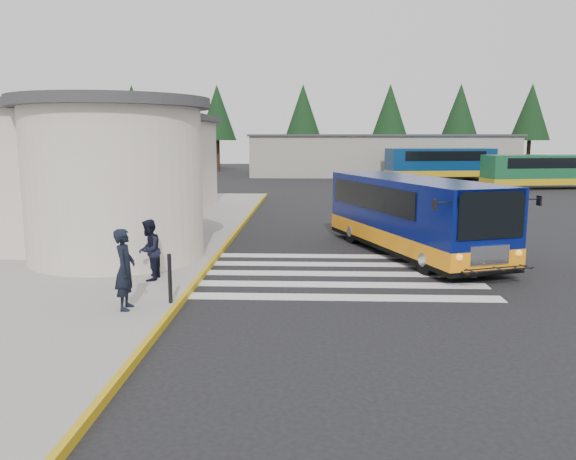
{
  "coord_description": "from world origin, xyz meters",
  "views": [
    {
      "loc": [
        -1.1,
        -16.24,
        3.76
      ],
      "look_at": [
        -1.73,
        -0.5,
        1.2
      ],
      "focal_mm": 35.0,
      "sensor_mm": 36.0,
      "label": 1
    }
  ],
  "objects_px": {
    "transit_bus": "(411,218)",
    "far_bus_b": "(540,170)",
    "bollard": "(170,278)",
    "pedestrian_b": "(149,250)",
    "far_bus_a": "(440,162)",
    "pedestrian_a": "(125,269)"
  },
  "relations": [
    {
      "from": "transit_bus",
      "to": "pedestrian_b",
      "type": "height_order",
      "value": "transit_bus"
    },
    {
      "from": "pedestrian_b",
      "to": "bollard",
      "type": "height_order",
      "value": "pedestrian_b"
    },
    {
      "from": "pedestrian_a",
      "to": "far_bus_a",
      "type": "xyz_separation_m",
      "value": [
        15.79,
        40.69,
        0.61
      ]
    },
    {
      "from": "pedestrian_a",
      "to": "bollard",
      "type": "distance_m",
      "value": 1.01
    },
    {
      "from": "bollard",
      "to": "far_bus_a",
      "type": "distance_m",
      "value": 42.9
    },
    {
      "from": "transit_bus",
      "to": "far_bus_a",
      "type": "bearing_deg",
      "value": 56.35
    },
    {
      "from": "transit_bus",
      "to": "bollard",
      "type": "distance_m",
      "value": 9.04
    },
    {
      "from": "pedestrian_b",
      "to": "far_bus_b",
      "type": "xyz_separation_m",
      "value": [
        21.61,
        29.59,
        0.5
      ]
    },
    {
      "from": "pedestrian_b",
      "to": "bollard",
      "type": "relative_size",
      "value": 1.42
    },
    {
      "from": "pedestrian_b",
      "to": "far_bus_a",
      "type": "height_order",
      "value": "far_bus_a"
    },
    {
      "from": "transit_bus",
      "to": "far_bus_a",
      "type": "distance_m",
      "value": 34.9
    },
    {
      "from": "transit_bus",
      "to": "far_bus_b",
      "type": "height_order",
      "value": "far_bus_b"
    },
    {
      "from": "transit_bus",
      "to": "bollard",
      "type": "xyz_separation_m",
      "value": [
        -6.41,
        -6.36,
        -0.49
      ]
    },
    {
      "from": "transit_bus",
      "to": "bollard",
      "type": "height_order",
      "value": "transit_bus"
    },
    {
      "from": "far_bus_b",
      "to": "pedestrian_b",
      "type": "bearing_deg",
      "value": 133.58
    },
    {
      "from": "bollard",
      "to": "transit_bus",
      "type": "bearing_deg",
      "value": 44.78
    },
    {
      "from": "transit_bus",
      "to": "pedestrian_b",
      "type": "distance_m",
      "value": 8.62
    },
    {
      "from": "pedestrian_b",
      "to": "far_bus_b",
      "type": "relative_size",
      "value": 0.18
    },
    {
      "from": "far_bus_a",
      "to": "transit_bus",
      "type": "bearing_deg",
      "value": 156.33
    },
    {
      "from": "bollard",
      "to": "far_bus_b",
      "type": "distance_m",
      "value": 37.72
    },
    {
      "from": "transit_bus",
      "to": "pedestrian_a",
      "type": "height_order",
      "value": "transit_bus"
    },
    {
      "from": "pedestrian_b",
      "to": "far_bus_b",
      "type": "bearing_deg",
      "value": 143.64
    }
  ]
}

